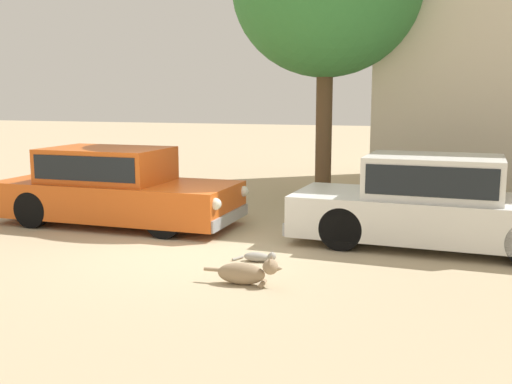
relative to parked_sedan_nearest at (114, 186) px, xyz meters
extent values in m
plane|color=tan|center=(2.10, -1.18, -0.71)|extent=(80.00, 80.00, 0.00)
cube|color=#D15619|center=(0.08, 0.00, -0.24)|extent=(4.39, 1.75, 0.64)
cube|color=#D15619|center=(-0.14, 0.00, 0.39)|extent=(2.20, 1.50, 0.61)
cube|color=black|center=(-0.14, 0.00, 0.40)|extent=(2.02, 1.52, 0.43)
cube|color=#999BA0|center=(2.25, 0.01, -0.45)|extent=(0.13, 1.70, 0.20)
cube|color=#999BA0|center=(-2.09, -0.01, -0.45)|extent=(0.13, 1.70, 0.20)
sphere|color=silver|center=(2.28, 0.69, -0.09)|extent=(0.20, 0.20, 0.20)
sphere|color=silver|center=(2.29, -0.68, -0.09)|extent=(0.20, 0.20, 0.20)
cube|color=red|center=(-2.09, 0.74, -0.07)|extent=(0.04, 0.18, 0.18)
cylinder|color=black|center=(1.39, 0.77, -0.38)|extent=(0.66, 0.20, 0.65)
cylinder|color=black|center=(1.40, -0.76, -0.38)|extent=(0.66, 0.20, 0.65)
cylinder|color=black|center=(-1.24, 0.76, -0.38)|extent=(0.66, 0.20, 0.65)
cylinder|color=black|center=(-1.23, -0.77, -0.38)|extent=(0.66, 0.20, 0.65)
cube|color=silver|center=(5.68, 0.10, -0.23)|extent=(4.47, 1.88, 0.64)
cube|color=silver|center=(5.64, 0.10, 0.41)|extent=(2.08, 1.55, 0.64)
cube|color=black|center=(5.64, 0.10, 0.42)|extent=(1.92, 1.57, 0.45)
cube|color=#999BA0|center=(3.50, 0.19, -0.45)|extent=(0.19, 1.68, 0.20)
cube|color=red|center=(3.53, 0.92, -0.07)|extent=(0.05, 0.18, 0.18)
cube|color=red|center=(3.47, -0.55, -0.07)|extent=(0.05, 0.18, 0.18)
cylinder|color=black|center=(4.39, 0.91, -0.37)|extent=(0.68, 0.23, 0.67)
cylinder|color=black|center=(4.33, -0.60, -0.37)|extent=(0.68, 0.23, 0.67)
cylinder|color=#997F60|center=(3.72, -2.59, -0.68)|extent=(0.07, 0.10, 0.06)
cylinder|color=#997F60|center=(3.73, -2.72, -0.68)|extent=(0.07, 0.10, 0.06)
ellipsoid|color=#997F60|center=(3.45, -2.68, -0.57)|extent=(0.63, 0.26, 0.28)
sphere|color=#997F60|center=(3.82, -2.65, -0.45)|extent=(0.20, 0.20, 0.20)
cone|color=#997F60|center=(3.92, -2.64, -0.47)|extent=(0.12, 0.12, 0.11)
cone|color=#997F60|center=(3.81, -2.59, -0.37)|extent=(0.07, 0.07, 0.09)
cone|color=#997F60|center=(3.82, -2.70, -0.37)|extent=(0.07, 0.07, 0.09)
cylinder|color=#997F60|center=(3.06, -2.71, -0.54)|extent=(0.22, 0.07, 0.05)
ellipsoid|color=gray|center=(3.30, -1.62, -0.64)|extent=(0.39, 0.18, 0.13)
sphere|color=gray|center=(3.53, -1.61, -0.62)|extent=(0.12, 0.12, 0.12)
cone|color=gray|center=(3.53, -1.58, -0.57)|extent=(0.04, 0.04, 0.05)
cone|color=gray|center=(3.53, -1.64, -0.57)|extent=(0.04, 0.04, 0.05)
cylinder|color=gray|center=(3.01, -1.62, -0.68)|extent=(0.12, 0.22, 0.04)
cylinder|color=brown|center=(3.39, 2.49, 0.84)|extent=(0.33, 0.33, 3.09)
camera|label=1|loc=(5.88, -9.43, 1.63)|focal=41.60mm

